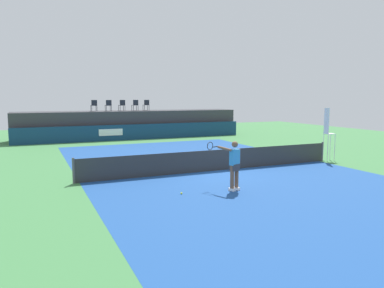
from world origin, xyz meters
name	(u,v)px	position (x,y,z in m)	size (l,w,h in m)	color
ground_plane	(190,160)	(0.00, 3.00, 0.00)	(48.00, 48.00, 0.00)	#3D7A42
court_inner	(216,171)	(0.00, 0.00, 0.00)	(12.00, 22.00, 0.00)	#1C478C
sponsor_wall	(136,132)	(-0.01, 13.50, 0.60)	(18.00, 0.22, 1.20)	navy
spectator_platform	(130,124)	(0.00, 15.30, 1.10)	(18.00, 2.80, 2.20)	#38383D
spectator_chair_far_left	(94,105)	(-2.91, 15.24, 2.69)	(0.45, 0.45, 0.89)	#1E232D
spectator_chair_left	(108,105)	(-1.82, 15.01, 2.69)	(0.45, 0.45, 0.89)	#1E232D
spectator_chair_center	(122,105)	(-0.69, 15.19, 2.69)	(0.48, 0.48, 0.89)	#1E232D
spectator_chair_right	(135,105)	(0.37, 15.05, 2.69)	(0.48, 0.48, 0.89)	#1E232D
spectator_chair_far_right	(146,105)	(1.44, 15.48, 2.69)	(0.45, 0.45, 0.89)	#1E232D
umpire_chair	(328,130)	(6.54, 0.02, 1.59)	(0.52, 0.52, 2.76)	white
tennis_net	(217,160)	(0.00, 0.00, 0.47)	(12.40, 0.02, 0.95)	#2D2D2D
net_post_near	(74,171)	(-6.20, 0.00, 0.50)	(0.10, 0.10, 1.00)	#4C4C51
net_post_far	(322,152)	(6.20, 0.00, 0.50)	(0.10, 0.10, 1.00)	#4C4C51
tennis_player	(234,164)	(-1.11, -3.40, 0.96)	(0.96, 1.09, 1.77)	white
tennis_ball	(181,193)	(-3.02, -3.16, 0.04)	(0.07, 0.07, 0.07)	#D8EA33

